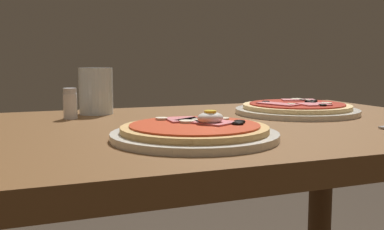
# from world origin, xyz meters

# --- Properties ---
(dining_table) EXTENTS (1.18, 0.71, 0.74)m
(dining_table) POSITION_xyz_m (0.00, 0.00, 0.61)
(dining_table) COLOR brown
(dining_table) RESTS_ON ground
(pizza_foreground) EXTENTS (0.27, 0.27, 0.05)m
(pizza_foreground) POSITION_xyz_m (-0.06, -0.15, 0.75)
(pizza_foreground) COLOR silver
(pizza_foreground) RESTS_ON dining_table
(pizza_across_left) EXTENTS (0.29, 0.29, 0.03)m
(pizza_across_left) POSITION_xyz_m (0.29, 0.08, 0.75)
(pizza_across_left) COLOR silver
(pizza_across_left) RESTS_ON dining_table
(water_glass_near) EXTENTS (0.08, 0.08, 0.11)m
(water_glass_near) POSITION_xyz_m (-0.15, 0.25, 0.79)
(water_glass_near) COLOR silver
(water_glass_near) RESTS_ON dining_table
(salt_shaker) EXTENTS (0.03, 0.03, 0.07)m
(salt_shaker) POSITION_xyz_m (-0.22, 0.18, 0.77)
(salt_shaker) COLOR white
(salt_shaker) RESTS_ON dining_table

